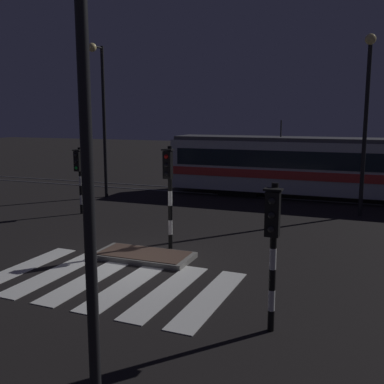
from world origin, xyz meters
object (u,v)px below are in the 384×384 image
object	(u,v)px
street_lamp_near_kerb	(75,126)
tram	(329,167)
traffic_light_median_centre	(169,182)
street_lamp_trackside_right	(367,106)
street_lamp_trackside_left	(101,104)
traffic_light_corner_near_right	(273,236)
traffic_light_corner_far_left	(79,171)

from	to	relation	value
street_lamp_near_kerb	tram	world-z (taller)	street_lamp_near_kerb
traffic_light_median_centre	tram	size ratio (longest dim) A/B	0.20
street_lamp_trackside_right	street_lamp_trackside_left	bearing A→B (deg)	-179.90
traffic_light_corner_near_right	traffic_light_corner_far_left	bearing A→B (deg)	141.61
traffic_light_corner_far_left	traffic_light_corner_near_right	xyz separation A→B (m)	(10.34, -8.19, 0.08)
traffic_light_median_centre	tram	xyz separation A→B (m)	(4.08, 11.38, -0.52)
street_lamp_near_kerb	street_lamp_trackside_left	size ratio (longest dim) A/B	0.84
traffic_light_corner_far_left	street_lamp_near_kerb	xyz separation A→B (m)	(8.25, -11.70, 2.32)
traffic_light_corner_far_left	street_lamp_near_kerb	size ratio (longest dim) A/B	0.45
traffic_light_corner_far_left	street_lamp_trackside_right	bearing A→B (deg)	18.77
traffic_light_median_centre	tram	bearing A→B (deg)	70.25
street_lamp_trackside_left	tram	world-z (taller)	street_lamp_trackside_left
street_lamp_trackside_right	traffic_light_corner_near_right	bearing A→B (deg)	-96.82
traffic_light_median_centre	traffic_light_corner_near_right	size ratio (longest dim) A/B	1.10
traffic_light_median_centre	traffic_light_corner_near_right	distance (m)	6.38
traffic_light_corner_near_right	street_lamp_trackside_right	world-z (taller)	street_lamp_trackside_right
street_lamp_near_kerb	street_lamp_trackside_left	bearing A→B (deg)	121.20
street_lamp_near_kerb	street_lamp_trackside_right	world-z (taller)	street_lamp_trackside_right
street_lamp_trackside_right	tram	size ratio (longest dim) A/B	0.44
street_lamp_trackside_left	traffic_light_corner_far_left	bearing A→B (deg)	-72.59
traffic_light_corner_near_right	tram	bearing A→B (deg)	90.96
traffic_light_corner_far_left	street_lamp_trackside_left	world-z (taller)	street_lamp_trackside_left
street_lamp_trackside_right	tram	distance (m)	5.20
street_lamp_trackside_left	traffic_light_corner_near_right	bearing A→B (deg)	-46.42
street_lamp_trackside_right	traffic_light_median_centre	bearing A→B (deg)	-127.61
traffic_light_corner_far_left	traffic_light_corner_near_right	bearing A→B (deg)	-38.39
street_lamp_trackside_left	street_lamp_near_kerb	bearing A→B (deg)	-58.80
traffic_light_median_centre	street_lamp_trackside_right	world-z (taller)	street_lamp_trackside_right
traffic_light_corner_near_right	tram	xyz separation A→B (m)	(-0.27, 16.03, -0.31)
street_lamp_near_kerb	street_lamp_trackside_left	world-z (taller)	street_lamp_trackside_left
traffic_light_corner_near_right	street_lamp_trackside_left	xyz separation A→B (m)	(-11.59, 12.17, 2.93)
street_lamp_near_kerb	street_lamp_trackside_left	distance (m)	18.35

